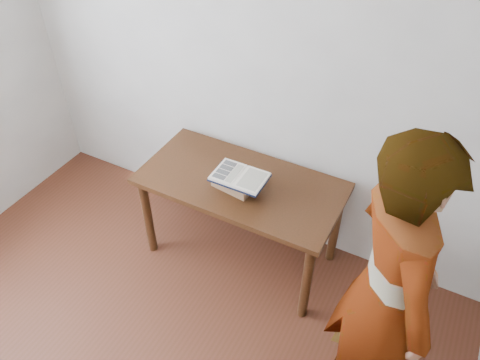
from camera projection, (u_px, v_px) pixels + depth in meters
The scene contains 4 objects.
desk at pixel (241, 193), 3.01m from camera, with size 1.29×0.65×0.69m.
book_stack at pixel (234, 180), 2.86m from camera, with size 0.28×0.19×0.12m.
open_book at pixel (240, 177), 2.77m from camera, with size 0.32×0.23×0.03m.
reader at pixel (386, 294), 2.09m from camera, with size 0.64×0.42×1.76m, color tan.
Camera 1 is at (1.15, -0.58, 2.63)m, focal length 35.00 mm.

